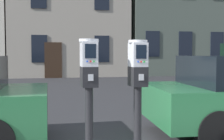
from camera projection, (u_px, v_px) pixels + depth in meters
name	position (u px, v px, depth m)	size (l,w,h in m)	color
parking_meter_near_kerb	(89.00, 81.00, 3.29)	(0.22, 0.26, 1.48)	black
parking_meter_twin_adjacent	(138.00, 81.00, 3.40)	(0.22, 0.26, 1.47)	black
townhouse_brick_corner	(69.00, 5.00, 20.16)	(7.37, 5.27, 9.39)	#9E9384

